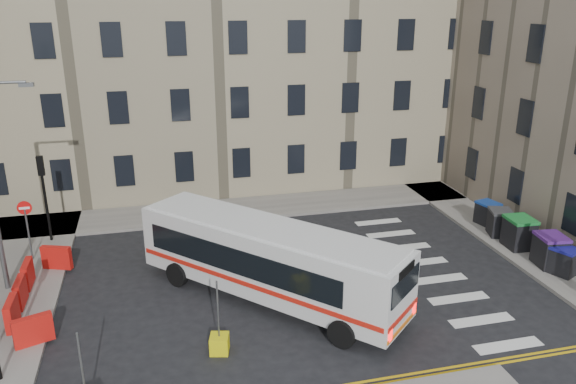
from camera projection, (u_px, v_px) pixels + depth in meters
name	position (u px, v px, depth m)	size (l,w,h in m)	color
ground	(337.00, 277.00, 23.31)	(120.00, 120.00, 0.00)	black
pavement_north	(178.00, 214.00, 29.81)	(36.00, 3.20, 0.15)	slate
pavement_east	(477.00, 220.00, 29.00)	(2.40, 26.00, 0.15)	slate
terrace_north	(144.00, 40.00, 33.09)	(38.30, 10.80, 17.20)	gray
traffic_light_nw	(43.00, 185.00, 25.60)	(0.28, 0.22, 4.10)	black
no_entry_north	(26.00, 218.00, 23.92)	(0.60, 0.08, 3.00)	#595B5E
roadworks_barriers	(31.00, 291.00, 20.87)	(1.66, 6.26, 1.00)	red
bus	(269.00, 258.00, 21.10)	(9.11, 9.70, 2.96)	silver
wheelie_bin_a	(563.00, 261.00, 23.10)	(1.26, 1.33, 1.16)	black
wheelie_bin_b	(550.00, 250.00, 23.77)	(1.25, 1.39, 1.39)	black
wheelie_bin_c	(519.00, 232.00, 25.51)	(1.20, 1.36, 1.43)	black
wheelie_bin_d	(500.00, 222.00, 26.86)	(1.30, 1.40, 1.27)	black
wheelie_bin_e	(487.00, 213.00, 28.21)	(1.11, 1.21, 1.14)	black
bollard_yellow	(219.00, 344.00, 18.30)	(0.60, 0.60, 0.60)	#CFC60B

